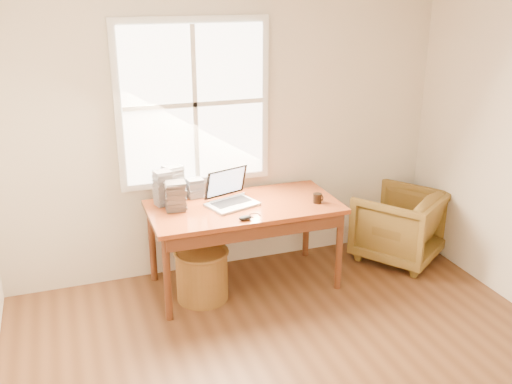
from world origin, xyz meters
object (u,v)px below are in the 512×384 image
coffee_mug (317,198)px  cd_stack_a (173,182)px  wicker_stool (202,275)px  laptop (232,187)px  desk (244,207)px  armchair (399,225)px

coffee_mug → cd_stack_a: cd_stack_a is taller
wicker_stool → laptop: laptop is taller
desk → cd_stack_a: cd_stack_a is taller
desk → wicker_stool: bearing=-164.6°
wicker_stool → cd_stack_a: 0.83m
armchair → desk: bearing=-34.6°
desk → laptop: (-0.10, 0.01, 0.18)m
wicker_stool → coffee_mug: bearing=-2.6°
coffee_mug → desk: bearing=163.2°
laptop → cd_stack_a: 0.53m
desk → coffee_mug: 0.63m
armchair → wicker_stool: bearing=-31.3°
armchair → coffee_mug: coffee_mug is taller
desk → laptop: size_ratio=3.51×
coffee_mug → cd_stack_a: size_ratio=0.27×
wicker_stool → laptop: 0.78m
desk → laptop: laptop is taller
coffee_mug → cd_stack_a: (-1.13, 0.49, 0.11)m
wicker_stool → coffee_mug: size_ratio=5.21×
laptop → desk: bearing=-26.5°
desk → laptop: bearing=171.8°
coffee_mug → laptop: bearing=164.1°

